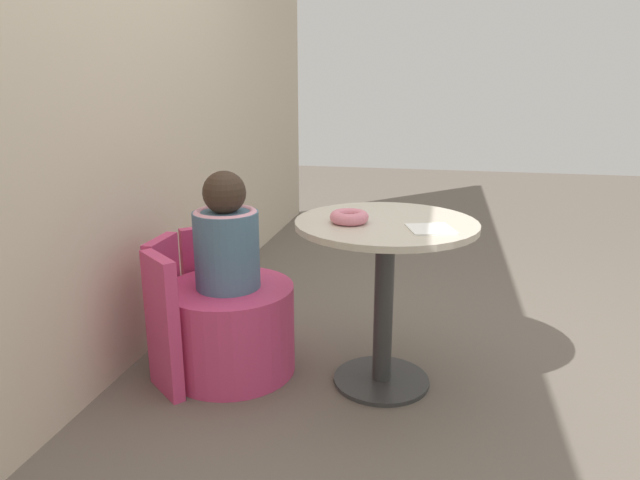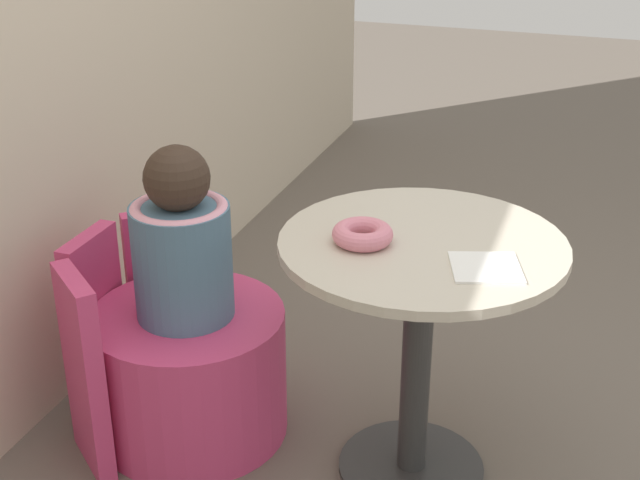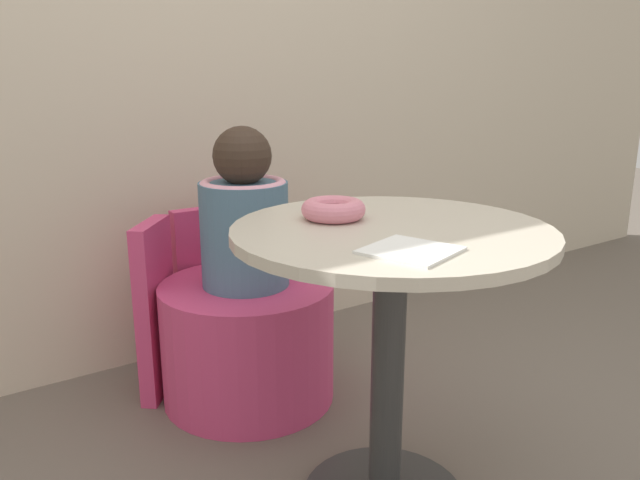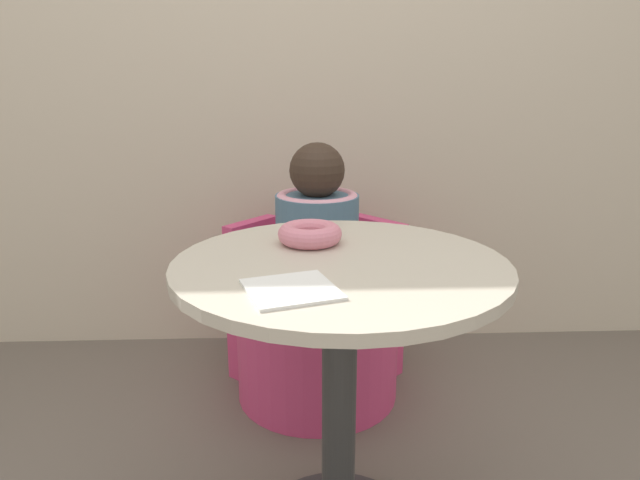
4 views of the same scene
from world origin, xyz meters
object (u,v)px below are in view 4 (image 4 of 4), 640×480
at_px(child_figure, 317,227).
at_px(donut, 310,234).
at_px(round_table, 340,339).
at_px(tub_chair, 317,342).

distance_m(child_figure, donut, 0.52).
height_order(round_table, tub_chair, round_table).
bearing_deg(round_table, child_figure, 92.19).
bearing_deg(tub_chair, round_table, -87.81).
bearing_deg(donut, child_figure, 86.00).
relative_size(round_table, tub_chair, 1.30).
bearing_deg(child_figure, donut, -94.00).
distance_m(round_table, donut, 0.25).
distance_m(tub_chair, child_figure, 0.40).
relative_size(round_table, donut, 4.78).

